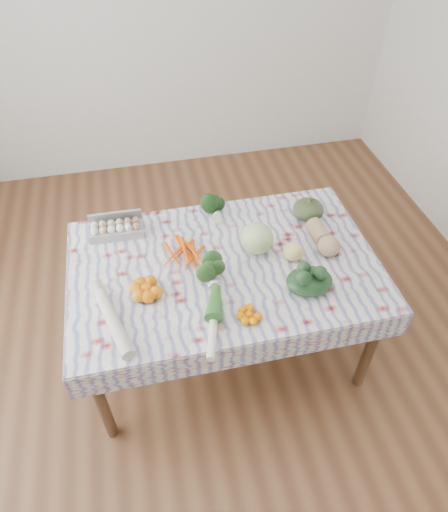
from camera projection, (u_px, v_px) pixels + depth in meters
The scene contains 17 objects.
ground at pixel (224, 345), 2.99m from camera, with size 4.50×4.50×0.00m, color brown.
wall_back at pixel (162, 8), 3.58m from camera, with size 4.00×0.04×2.80m, color white.
dining_table at pixel (224, 274), 2.52m from camera, with size 1.60×1.00×0.75m.
tablecloth at pixel (224, 264), 2.46m from camera, with size 1.66×1.06×0.01m, color silver.
egg_carton at pixel (116, 230), 2.59m from camera, with size 0.31×0.12×0.08m, color gray.
carrot_bunch at pixel (184, 254), 2.48m from camera, with size 0.23×0.21×0.04m, color #F55A0C.
kale_bunch at pixel (215, 208), 2.71m from camera, with size 0.14×0.12×0.12m, color #173B13.
kabocha_squash at pixel (308, 209), 2.70m from camera, with size 0.18×0.18×0.12m, color #394925.
cabbage at pixel (257, 238), 2.47m from camera, with size 0.18×0.18×0.18m, color #BCD585.
butternut_squash at pixel (323, 237), 2.52m from camera, with size 0.12×0.26×0.12m, color tan.
orange_cluster at pixel (147, 289), 2.28m from camera, with size 0.21×0.21×0.07m, color orange.
broccoli at pixel (210, 277), 2.32m from camera, with size 0.14×0.14×0.11m, color #285220.
mandarin_cluster at pixel (250, 314), 2.19m from camera, with size 0.15×0.15×0.04m, color orange.
grapefruit at pixel (293, 252), 2.45m from camera, with size 0.11×0.11×0.11m, color #EFE173.
spinach_bag at pixel (309, 281), 2.30m from camera, with size 0.24×0.19×0.11m, color black.
daikon at pixel (114, 322), 2.14m from camera, with size 0.06×0.06×0.44m, color beige.
leek at pixel (213, 323), 2.15m from camera, with size 0.04×0.04×0.39m, color white.
Camera 1 is at (-0.38, -1.68, 2.51)m, focal length 32.00 mm.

